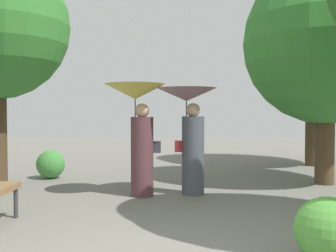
{
  "coord_description": "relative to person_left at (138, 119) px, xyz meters",
  "views": [
    {
      "loc": [
        0.07,
        -3.99,
        1.48
      ],
      "look_at": [
        0.0,
        3.69,
        1.21
      ],
      "focal_mm": 43.91,
      "sensor_mm": 36.0,
      "label": 1
    }
  ],
  "objects": [
    {
      "name": "tree_mid_right",
      "position": [
        4.48,
        4.13,
        2.19
      ],
      "size": [
        3.55,
        3.55,
        5.56
      ],
      "color": "#4C3823",
      "rests_on": "ground"
    },
    {
      "name": "bush_path_right",
      "position": [
        2.11,
        -3.18,
        -1.03
      ],
      "size": [
        0.65,
        0.65,
        0.65
      ],
      "primitive_type": "sphere",
      "color": "#4C9338",
      "rests_on": "ground"
    },
    {
      "name": "person_left",
      "position": [
        0.0,
        0.0,
        0.0
      ],
      "size": [
        1.07,
        1.07,
        1.97
      ],
      "rotation": [
        0.0,
        0.0,
        1.69
      ],
      "color": "#563338",
      "rests_on": "ground"
    },
    {
      "name": "tree_near_right",
      "position": [
        3.71,
        1.22,
        1.79
      ],
      "size": [
        3.33,
        3.33,
        5.0
      ],
      "color": "#4C3823",
      "rests_on": "ground"
    },
    {
      "name": "person_right",
      "position": [
        0.9,
        0.14,
        -0.06
      ],
      "size": [
        1.07,
        1.07,
        1.9
      ],
      "rotation": [
        0.0,
        0.0,
        1.69
      ],
      "color": "#474C56",
      "rests_on": "ground"
    },
    {
      "name": "bush_path_left",
      "position": [
        -2.1,
        1.87,
        -1.04
      ],
      "size": [
        0.63,
        0.63,
        0.63
      ],
      "primitive_type": "sphere",
      "color": "#428C3D",
      "rests_on": "ground"
    }
  ]
}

